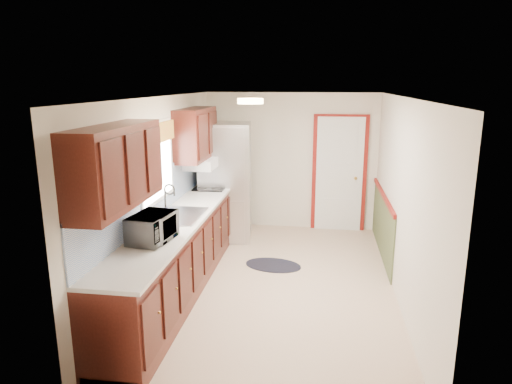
% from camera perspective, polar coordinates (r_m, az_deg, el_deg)
% --- Properties ---
extents(room_shell, '(3.20, 5.20, 2.52)m').
position_cam_1_polar(room_shell, '(5.67, 2.64, -0.44)').
color(room_shell, '#CEAE91').
rests_on(room_shell, ground).
extents(kitchen_run, '(0.63, 4.00, 2.20)m').
position_cam_1_polar(kitchen_run, '(5.76, -10.07, -4.48)').
color(kitchen_run, '#3B120D').
rests_on(kitchen_run, ground).
extents(back_wall_trim, '(1.12, 2.30, 2.08)m').
position_cam_1_polar(back_wall_trim, '(7.88, 11.42, 0.99)').
color(back_wall_trim, maroon).
rests_on(back_wall_trim, ground).
extents(ceiling_fixture, '(0.30, 0.30, 0.06)m').
position_cam_1_polar(ceiling_fixture, '(5.35, -0.70, 11.30)').
color(ceiling_fixture, '#FFD88C').
rests_on(ceiling_fixture, room_shell).
extents(microwave, '(0.37, 0.57, 0.36)m').
position_cam_1_polar(microwave, '(4.90, -12.86, -4.02)').
color(microwave, white).
rests_on(microwave, kitchen_run).
extents(refrigerator, '(0.89, 0.85, 1.93)m').
position_cam_1_polar(refrigerator, '(7.56, -3.78, 1.31)').
color(refrigerator, '#B7B7BC').
rests_on(refrigerator, ground).
extents(rug, '(0.89, 0.65, 0.01)m').
position_cam_1_polar(rug, '(6.65, 2.17, -9.12)').
color(rug, black).
rests_on(rug, ground).
extents(cooktop, '(0.48, 0.58, 0.02)m').
position_cam_1_polar(cooktop, '(7.27, -5.65, 0.63)').
color(cooktop, black).
rests_on(cooktop, kitchen_run).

